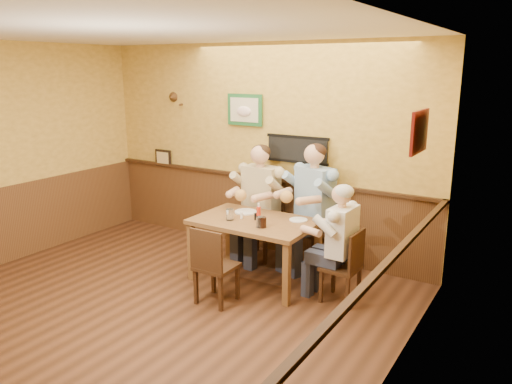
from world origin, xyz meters
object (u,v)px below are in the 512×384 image
at_px(chair_back_right, 314,229).
at_px(diner_blue_polo, 314,213).
at_px(diner_tan_shirt, 261,208).
at_px(cola_tumbler, 262,222).
at_px(dining_table, 255,227).
at_px(salt_shaker, 242,215).
at_px(pepper_shaker, 256,217).
at_px(diner_white_elder, 342,250).
at_px(water_glass_mid, 260,222).
at_px(water_glass_left, 230,215).
at_px(chair_back_left, 261,223).
at_px(chair_right_end, 341,266).
at_px(chair_near_side, 217,264).
at_px(hot_sauce_bottle, 259,213).

height_order(chair_back_right, diner_blue_polo, diner_blue_polo).
xyz_separation_m(diner_tan_shirt, cola_tumbler, (0.54, -0.86, 0.13)).
xyz_separation_m(dining_table, chair_back_right, (0.41, 0.77, -0.16)).
xyz_separation_m(cola_tumbler, salt_shaker, (-0.38, 0.15, -0.02)).
relative_size(salt_shaker, pepper_shaker, 1.02).
xyz_separation_m(diner_blue_polo, salt_shaker, (-0.56, -0.81, 0.08)).
bearing_deg(pepper_shaker, diner_blue_polo, 62.80).
height_order(chair_back_right, salt_shaker, chair_back_right).
height_order(dining_table, diner_white_elder, diner_white_elder).
bearing_deg(water_glass_mid, pepper_shaker, 131.15).
xyz_separation_m(water_glass_left, water_glass_mid, (0.44, -0.05, -0.00)).
bearing_deg(chair_back_left, chair_right_end, -23.34).
xyz_separation_m(chair_back_right, diner_blue_polo, (0.00, 0.00, 0.21)).
bearing_deg(diner_white_elder, water_glass_left, -80.40).
bearing_deg(chair_right_end, diner_blue_polo, -135.85).
bearing_deg(diner_blue_polo, water_glass_left, -105.44).
bearing_deg(chair_back_left, chair_back_right, 10.12).
xyz_separation_m(chair_near_side, diner_blue_polo, (0.45, 1.47, 0.28)).
bearing_deg(chair_back_right, cola_tumbler, -81.28).
xyz_separation_m(chair_near_side, water_glass_mid, (0.24, 0.49, 0.38)).
bearing_deg(diner_tan_shirt, dining_table, -63.11).
relative_size(dining_table, diner_white_elder, 1.20).
bearing_deg(hot_sauce_bottle, water_glass_mid, -55.49).
bearing_deg(water_glass_left, chair_near_side, -69.90).
distance_m(water_glass_mid, cola_tumbler, 0.03).
xyz_separation_m(chair_back_right, diner_white_elder, (0.68, -0.76, 0.09)).
relative_size(diner_tan_shirt, water_glass_left, 10.41).
height_order(chair_back_left, hot_sauce_bottle, chair_back_left).
bearing_deg(diner_blue_polo, chair_near_side, -87.48).
height_order(water_glass_left, water_glass_mid, water_glass_left).
bearing_deg(diner_white_elder, salt_shaker, -85.23).
xyz_separation_m(diner_tan_shirt, hot_sauce_bottle, (0.38, -0.68, 0.16)).
height_order(salt_shaker, pepper_shaker, salt_shaker).
bearing_deg(hot_sauce_bottle, chair_right_end, 1.72).
bearing_deg(hot_sauce_bottle, water_glass_left, -155.74).
relative_size(chair_back_left, water_glass_mid, 7.83).
bearing_deg(chair_right_end, water_glass_mid, -73.64).
distance_m(chair_near_side, salt_shaker, 0.76).
height_order(chair_near_side, water_glass_left, water_glass_left).
height_order(chair_back_left, chair_back_right, chair_back_right).
xyz_separation_m(diner_tan_shirt, salt_shaker, (0.16, -0.71, 0.11)).
bearing_deg(diner_blue_polo, hot_sauce_bottle, -93.78).
height_order(chair_near_side, pepper_shaker, chair_near_side).
distance_m(chair_right_end, hot_sauce_bottle, 1.11).
bearing_deg(dining_table, diner_white_elder, 0.45).
relative_size(diner_white_elder, salt_shaker, 14.48).
xyz_separation_m(chair_right_end, water_glass_mid, (-0.89, -0.22, 0.40)).
bearing_deg(pepper_shaker, chair_back_left, 116.14).
bearing_deg(chair_back_left, diner_blue_polo, 10.12).
xyz_separation_m(chair_back_left, salt_shaker, (0.16, -0.71, 0.31)).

